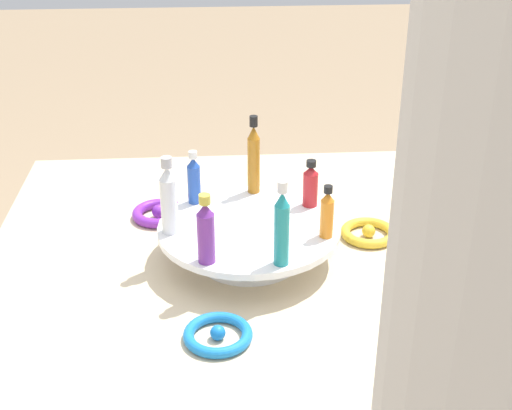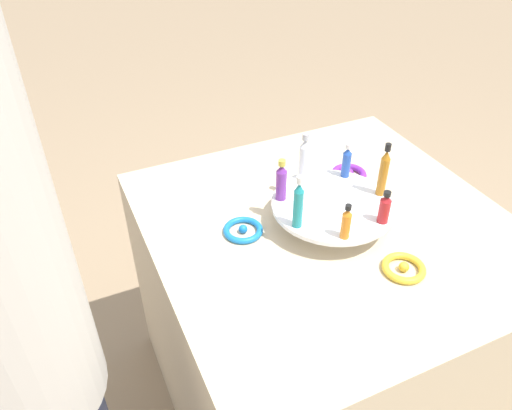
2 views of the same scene
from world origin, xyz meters
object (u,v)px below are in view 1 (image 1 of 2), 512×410
object	(u,v)px
bottle_orange	(327,214)
display_stand	(249,236)
ribbon_bow_gold	(369,233)
ribbon_bow_blue	(218,334)
ribbon_bow_purple	(159,213)
bottle_blue	(194,179)
bottle_clear	(169,199)
bottle_purple	(206,231)
bottle_red	(310,185)
bottle_teal	(282,227)
bottle_amber	(254,158)

from	to	relation	value
bottle_orange	display_stand	bearing A→B (deg)	69.93
ribbon_bow_gold	bottle_orange	bearing A→B (deg)	137.30
ribbon_bow_blue	ribbon_bow_purple	size ratio (longest dim) A/B	0.98
bottle_blue	ribbon_bow_blue	size ratio (longest dim) A/B	0.98
bottle_clear	bottle_purple	size ratio (longest dim) A/B	1.18
bottle_red	ribbon_bow_gold	distance (m)	0.15
display_stand	ribbon_bow_purple	size ratio (longest dim) A/B	3.01
bottle_purple	bottle_orange	bearing A→B (deg)	-71.49
bottle_purple	bottle_teal	xyz separation A→B (m)	(-0.01, -0.12, 0.01)
bottle_blue	bottle_clear	size ratio (longest dim) A/B	0.73
bottle_clear	bottle_red	world-z (taller)	bottle_clear
bottle_purple	ribbon_bow_blue	world-z (taller)	bottle_purple
display_stand	bottle_teal	distance (m)	0.16
bottle_purple	bottle_teal	bearing A→B (deg)	-97.21
bottle_orange	bottle_red	world-z (taller)	bottle_orange
bottle_amber	ribbon_bow_blue	bearing A→B (deg)	168.00
display_stand	bottle_red	bearing A→B (deg)	-58.64
bottle_amber	ribbon_bow_gold	size ratio (longest dim) A/B	1.46
bottle_teal	display_stand	bearing A→B (deg)	18.51
display_stand	bottle_orange	bearing A→B (deg)	-110.07
ribbon_bow_purple	bottle_purple	bearing A→B (deg)	-161.47
bottle_blue	bottle_amber	distance (m)	0.12
bottle_clear	bottle_purple	distance (m)	0.12
bottle_clear	bottle_orange	world-z (taller)	bottle_clear
bottle_purple	bottle_amber	world-z (taller)	bottle_amber
ribbon_bow_blue	ribbon_bow_purple	xyz separation A→B (m)	(0.39, 0.11, 0.00)
bottle_teal	bottle_amber	bearing A→B (deg)	5.65
bottle_orange	ribbon_bow_blue	world-z (taller)	bottle_orange
bottle_teal	ribbon_bow_purple	xyz separation A→B (m)	(0.29, 0.21, -0.12)
bottle_clear	ribbon_bow_gold	xyz separation A→B (m)	(0.07, -0.36, -0.12)
display_stand	ribbon_bow_purple	bearing A→B (deg)	45.25
bottle_teal	bottle_clear	bearing A→B (deg)	57.08
bottle_teal	bottle_red	world-z (taller)	bottle_teal
display_stand	bottle_clear	xyz separation A→B (m)	(-0.01, 0.13, 0.08)
ribbon_bow_blue	display_stand	bearing A→B (deg)	-14.75
bottle_purple	bottle_teal	size ratio (longest dim) A/B	0.82
bottle_teal	ribbon_bow_purple	bearing A→B (deg)	35.55
bottle_clear	ribbon_bow_purple	distance (m)	0.22
bottle_purple	bottle_teal	distance (m)	0.12
bottle_clear	ribbon_bow_blue	xyz separation A→B (m)	(-0.21, -0.07, -0.12)
bottle_red	bottle_purple	bearing A→B (deg)	134.22
bottle_blue	bottle_purple	distance (m)	0.21
bottle_red	ribbon_bow_blue	distance (m)	0.36
bottle_blue	bottle_orange	world-z (taller)	bottle_blue
bottle_clear	ribbon_bow_purple	xyz separation A→B (m)	(0.18, 0.03, -0.12)
bottle_orange	bottle_teal	bearing A→B (deg)	134.22
bottle_orange	bottle_amber	size ratio (longest dim) A/B	0.62
bottle_purple	ribbon_bow_blue	bearing A→B (deg)	-173.19
ribbon_bow_gold	bottle_blue	bearing A→B (deg)	83.77
bottle_amber	ribbon_bow_purple	size ratio (longest dim) A/B	1.44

